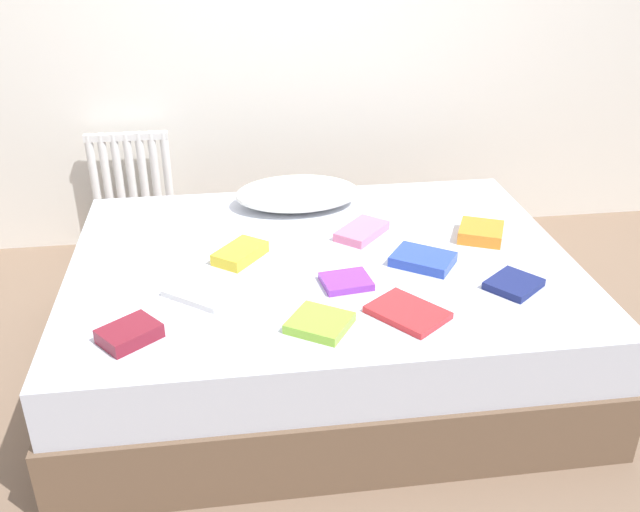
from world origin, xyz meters
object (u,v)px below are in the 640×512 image
textbook_purple (346,281)px  textbook_red (408,312)px  textbook_navy (514,284)px  radiator (132,184)px  textbook_white (202,292)px  textbook_lime (320,323)px  bed (322,312)px  textbook_maroon (129,334)px  textbook_blue (423,259)px  textbook_pink (362,231)px  pillow (297,193)px  textbook_orange (481,232)px  textbook_yellow (240,253)px

textbook_purple → textbook_red: bearing=-62.0°
textbook_navy → radiator: bearing=96.0°
textbook_white → textbook_lime: textbook_lime is taller
bed → textbook_lime: bearing=-98.8°
textbook_maroon → textbook_blue: (1.07, 0.38, -0.00)m
textbook_purple → bed: bearing=96.5°
textbook_lime → radiator: bearing=147.8°
radiator → textbook_pink: bearing=-44.1°
pillow → bed: bearing=-85.7°
textbook_maroon → bed: bearing=-3.1°
bed → radiator: radiator is taller
radiator → textbook_navy: (1.52, -1.53, 0.13)m
textbook_orange → textbook_pink: bearing=-166.5°
textbook_white → textbook_red: 0.73m
textbook_blue → textbook_yellow: size_ratio=1.05×
textbook_pink → textbook_red: textbook_pink is taller
textbook_maroon → textbook_yellow: bearing=16.2°
textbook_maroon → textbook_lime: size_ratio=0.96×
textbook_blue → textbook_yellow: (-0.70, 0.14, 0.00)m
textbook_maroon → textbook_pink: size_ratio=0.76×
textbook_red → textbook_navy: (0.43, 0.13, 0.00)m
bed → textbook_navy: textbook_navy is taller
bed → textbook_lime: 0.57m
textbook_pink → textbook_blue: 0.34m
textbook_pink → textbook_white: bearing=163.0°
textbook_maroon → textbook_yellow: size_ratio=0.83×
pillow → textbook_lime: (-0.04, -1.02, -0.05)m
textbook_white → textbook_lime: 0.47m
textbook_blue → textbook_purple: 0.34m
textbook_purple → textbook_yellow: (-0.38, 0.26, 0.01)m
textbook_lime → textbook_yellow: 0.58m
textbook_orange → textbook_red: textbook_orange is taller
textbook_orange → bed: bearing=-148.6°
radiator → textbook_maroon: 1.70m
textbook_white → textbook_pink: bearing=70.2°
textbook_pink → textbook_yellow: size_ratio=1.10×
pillow → textbook_white: bearing=-119.6°
textbook_purple → textbook_navy: size_ratio=0.97×
textbook_lime → textbook_yellow: (-0.24, 0.53, 0.01)m
radiator → textbook_purple: radiator is taller
textbook_red → textbook_white: bearing=-147.0°
bed → textbook_orange: 0.74m
bed → textbook_maroon: textbook_maroon is taller
pillow → textbook_lime: 1.02m
textbook_lime → textbook_yellow: bearing=147.5°
textbook_maroon → textbook_purple: size_ratio=1.03×
radiator → textbook_white: 1.49m
pillow → textbook_lime: bearing=-92.2°
pillow → textbook_lime: size_ratio=3.02×
textbook_maroon → textbook_purple: bearing=-19.1°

